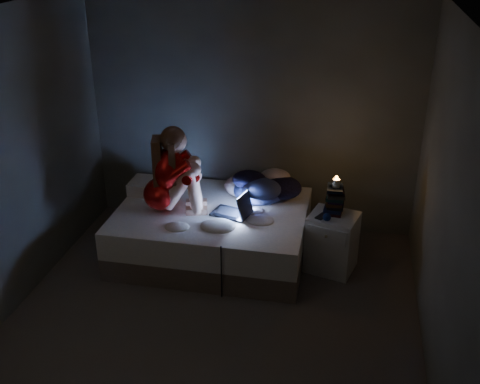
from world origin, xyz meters
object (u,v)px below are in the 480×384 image
(laptop, at_px, (231,203))
(phone, at_px, (323,218))
(nightstand, at_px, (332,242))
(woman, at_px, (160,170))
(bed, at_px, (212,232))
(candle, at_px, (336,183))

(laptop, bearing_deg, phone, 11.62)
(nightstand, bearing_deg, phone, -126.88)
(laptop, relative_size, nightstand, 0.62)
(woman, height_order, nightstand, woman)
(phone, bearing_deg, woman, -166.58)
(nightstand, bearing_deg, laptop, -163.20)
(bed, relative_size, laptop, 5.17)
(laptop, xyz_separation_m, candle, (1.02, 0.10, 0.26))
(candle, bearing_deg, woman, -174.81)
(bed, xyz_separation_m, woman, (-0.48, -0.13, 0.72))
(woman, bearing_deg, bed, 0.01)
(phone, bearing_deg, nightstand, 51.28)
(candle, height_order, phone, candle)
(bed, bearing_deg, laptop, -18.84)
(candle, bearing_deg, phone, -123.73)
(woman, distance_m, laptop, 0.77)
(bed, xyz_separation_m, candle, (1.23, 0.03, 0.66))
(candle, bearing_deg, bed, -178.74)
(woman, bearing_deg, candle, -9.72)
(woman, xyz_separation_m, phone, (1.62, 0.01, -0.37))
(candle, bearing_deg, laptop, -174.45)
(bed, relative_size, woman, 2.13)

